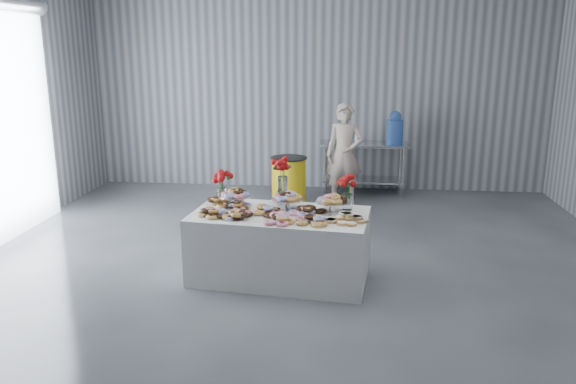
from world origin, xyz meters
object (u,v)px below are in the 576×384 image
object	(u,v)px
water_jug	(395,129)
display_table	(280,246)
person	(345,154)
trash_barrel	(289,180)
prep_table	(364,159)

from	to	relation	value
water_jug	display_table	bearing A→B (deg)	-111.69
person	trash_barrel	size ratio (longest dim) A/B	2.14
prep_table	trash_barrel	size ratio (longest dim) A/B	1.96
display_table	person	distance (m)	3.24
prep_table	trash_barrel	distance (m)	1.46
prep_table	person	distance (m)	0.77
water_jug	prep_table	bearing A→B (deg)	180.00
prep_table	person	bearing A→B (deg)	-116.71
water_jug	person	bearing A→B (deg)	-141.39
prep_table	display_table	bearing A→B (deg)	-104.92
water_jug	person	world-z (taller)	person
water_jug	trash_barrel	xyz separation A→B (m)	(-1.73, -0.74, -0.76)
display_table	person	world-z (taller)	person
display_table	prep_table	world-z (taller)	prep_table
water_jug	person	size ratio (longest dim) A/B	0.34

